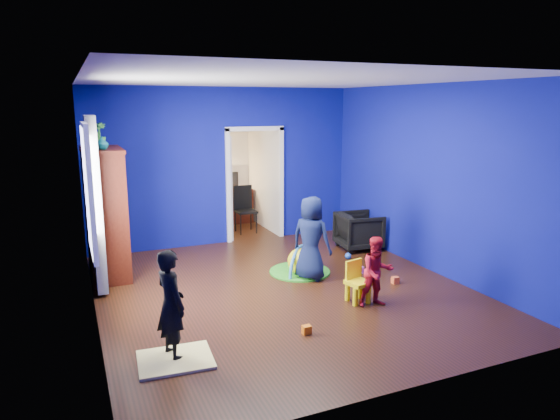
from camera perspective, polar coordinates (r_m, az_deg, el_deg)
name	(u,v)px	position (r m, az deg, el deg)	size (l,w,h in m)	color
floor	(283,290)	(7.17, 0.40, -9.15)	(5.00, 5.50, 0.01)	black
ceiling	(284,80)	(6.70, 0.44, 14.66)	(5.00, 5.50, 0.01)	white
wall_back	(224,167)	(9.34, -6.39, 4.94)	(5.00, 0.02, 2.90)	navy
wall_front	(411,239)	(4.46, 14.75, -3.21)	(5.00, 0.02, 2.90)	navy
wall_left	(88,204)	(6.24, -21.13, 0.66)	(0.02, 5.50, 2.90)	navy
wall_right	(431,179)	(8.11, 16.86, 3.41)	(0.02, 5.50, 2.90)	navy
alcove	(240,170)	(10.38, -4.60, 4.56)	(1.00, 1.75, 2.50)	silver
armchair	(359,231)	(9.18, 9.01, -2.36)	(0.72, 0.74, 0.67)	black
child_black	(171,304)	(5.31, -12.36, -10.49)	(0.43, 0.28, 1.17)	black
child_navy	(311,238)	(7.45, 3.58, -3.24)	(0.62, 0.40, 1.27)	#0F1538
toddler_red	(377,272)	(6.62, 11.02, -6.94)	(0.45, 0.35, 0.93)	red
vase	(102,143)	(7.51, -19.69, 7.22)	(0.18, 0.18, 0.19)	#0C5D62
potted_plant	(99,135)	(8.02, -20.00, 8.10)	(0.20, 0.20, 0.36)	green
tv_armoire	(106,213)	(7.95, -19.30, -0.35)	(0.58, 1.14, 1.96)	#3B1909
crt_tv	(108,210)	(7.95, -19.03, -0.05)	(0.46, 0.70, 0.54)	silver
yellow_blanket	(175,360)	(5.47, -11.87, -16.39)	(0.75, 0.60, 0.03)	#F2E07A
hopper_ball	(301,261)	(7.77, 2.38, -5.88)	(0.41, 0.41, 0.41)	yellow
kid_chair	(358,284)	(6.77, 8.93, -8.36)	(0.28, 0.28, 0.50)	yellow
play_mat	(300,271)	(7.90, 2.27, -7.04)	(0.95, 0.95, 0.03)	green
toy_arch	(300,271)	(7.90, 2.27, -6.99)	(0.85, 0.85, 0.05)	#3F8CD8
window_left	(87,191)	(6.56, -21.20, 2.07)	(0.03, 0.95, 1.55)	white
curtain	(96,206)	(7.16, -20.29, 0.47)	(0.14, 0.42, 2.40)	slate
doorway	(255,186)	(9.59, -2.90, 2.76)	(1.16, 0.10, 2.10)	white
study_desk	(231,206)	(11.12, -5.57, 0.47)	(0.88, 0.44, 0.75)	#3D140A
desk_monitor	(229,180)	(11.13, -5.82, 3.48)	(0.40, 0.05, 0.32)	black
desk_lamp	(218,182)	(11.00, -7.12, 3.25)	(0.14, 0.14, 0.14)	#FFD88C
folding_chair	(246,210)	(10.21, -3.94, -0.05)	(0.40, 0.40, 0.92)	black
book_shelf	(228,131)	(11.01, -5.93, 8.99)	(0.88, 0.24, 0.04)	white
toy_0	(395,280)	(7.61, 13.03, -7.82)	(0.10, 0.08, 0.10)	#ED5827
toy_1	(348,256)	(8.62, 7.78, -5.20)	(0.11, 0.11, 0.11)	blue
toy_2	(307,330)	(5.90, 3.06, -13.51)	(0.10, 0.08, 0.10)	orange
toy_3	(318,271)	(7.79, 4.36, -7.02)	(0.11, 0.11, 0.11)	green
toy_4	(360,270)	(7.95, 9.15, -6.78)	(0.10, 0.08, 0.10)	#C74AB1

